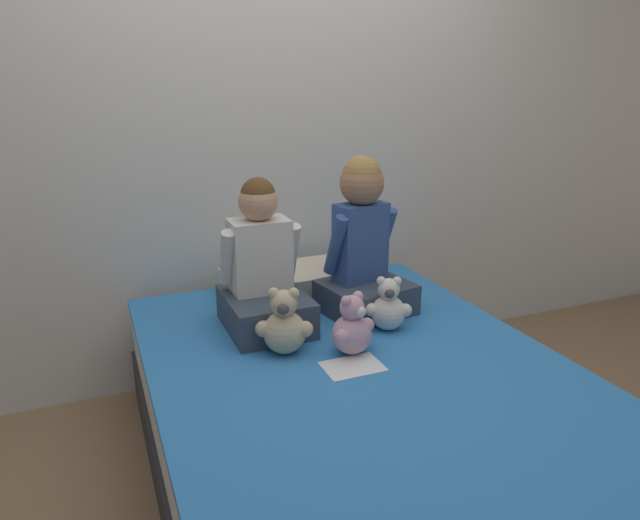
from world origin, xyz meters
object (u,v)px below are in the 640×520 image
bed (357,424)px  sign_card (353,366)px  pillow_at_headboard (288,281)px  teddy_bear_held_by_left_child (284,326)px  teddy_bear_between_children (352,328)px  child_on_left (263,273)px  child_on_right (363,247)px  teddy_bear_held_by_right_child (388,307)px

bed → sign_card: 0.27m
pillow_at_headboard → teddy_bear_held_by_left_child: bearing=-110.6°
teddy_bear_held_by_left_child → sign_card: 0.29m
pillow_at_headboard → sign_card: pillow_at_headboard is taller
teddy_bear_between_children → child_on_left: bearing=97.8°
child_on_left → pillow_at_headboard: (0.22, 0.32, -0.17)m
child_on_right → pillow_at_headboard: bearing=116.0°
pillow_at_headboard → sign_card: (-0.03, -0.78, -0.05)m
teddy_bear_held_by_left_child → teddy_bear_held_by_right_child: (0.45, 0.04, -0.01)m
bed → child_on_left: size_ratio=3.14×
pillow_at_headboard → teddy_bear_held_by_right_child: bearing=-66.7°
teddy_bear_held_by_right_child → teddy_bear_between_children: teddy_bear_between_children is taller
sign_card → teddy_bear_held_by_left_child: bearing=132.3°
teddy_bear_held_by_left_child → bed: bearing=-15.7°
teddy_bear_held_by_right_child → bed: bearing=-114.0°
teddy_bear_held_by_right_child → child_on_left: bearing=177.2°
bed → child_on_right: (0.23, 0.44, 0.55)m
pillow_at_headboard → sign_card: size_ratio=2.86×
teddy_bear_between_children → sign_card: teddy_bear_between_children is taller
teddy_bear_held_by_right_child → sign_card: teddy_bear_held_by_right_child is taller
bed → teddy_bear_between_children: 0.37m
bed → child_on_left: 0.69m
pillow_at_headboard → child_on_right: bearing=-54.1°
teddy_bear_held_by_left_child → teddy_bear_held_by_right_child: bearing=27.7°
child_on_left → pillow_at_headboard: size_ratio=1.02×
pillow_at_headboard → child_on_left: bearing=-124.5°
child_on_right → teddy_bear_between_children: bearing=-131.4°
bed → teddy_bear_held_by_left_child: bearing=141.1°
teddy_bear_held_by_left_child → teddy_bear_held_by_right_child: teddy_bear_held_by_left_child is taller
teddy_bear_held_by_right_child → pillow_at_headboard: teddy_bear_held_by_right_child is taller
bed → pillow_at_headboard: pillow_at_headboard is taller
child_on_left → child_on_right: 0.45m
child_on_left → teddy_bear_held_by_left_child: size_ratio=2.39×
child_on_left → bed: bearing=-64.0°
teddy_bear_held_by_right_child → pillow_at_headboard: bearing=137.4°
bed → child_on_right: child_on_right is taller
child_on_right → sign_card: child_on_right is taller
child_on_right → teddy_bear_between_children: 0.47m
teddy_bear_held_by_right_child → teddy_bear_between_children: 0.26m
child_on_right → pillow_at_headboard: 0.46m
teddy_bear_held_by_right_child → child_on_right: bearing=115.1°
bed → child_on_right: 0.74m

